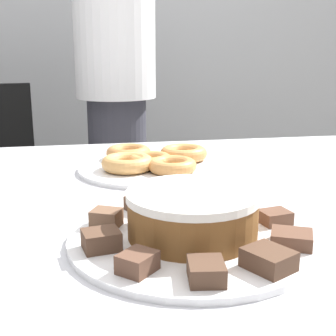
{
  "coord_description": "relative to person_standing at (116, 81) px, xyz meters",
  "views": [
    {
      "loc": [
        -0.16,
        -0.87,
        1.03
      ],
      "look_at": [
        0.0,
        -0.02,
        0.81
      ],
      "focal_mm": 50.0,
      "sensor_mm": 36.0,
      "label": 1
    }
  ],
  "objects": [
    {
      "name": "lamington_2",
      "position": [
        -0.07,
        -1.26,
        -0.14
      ],
      "size": [
        0.06,
        0.06,
        0.03
      ],
      "rotation": [
        0.0,
        0.0,
        3.95
      ],
      "color": "brown",
      "rests_on": "plate_cake"
    },
    {
      "name": "table",
      "position": [
        0.02,
        -0.93,
        -0.24
      ],
      "size": [
        1.81,
        1.1,
        0.75
      ],
      "color": "silver",
      "rests_on": "ground_plane"
    },
    {
      "name": "person_standing",
      "position": [
        0.0,
        0.0,
        0.0
      ],
      "size": [
        0.3,
        0.3,
        1.71
      ],
      "color": "#383842",
      "rests_on": "ground_plane"
    },
    {
      "name": "lamington_9",
      "position": [
        -0.04,
        -1.04,
        -0.14
      ],
      "size": [
        0.05,
        0.06,
        0.02
      ],
      "rotation": [
        0.0,
        0.0,
        8.35
      ],
      "color": "#513828",
      "rests_on": "plate_cake"
    },
    {
      "name": "lamington_0",
      "position": [
        -0.1,
        -1.1,
        -0.14
      ],
      "size": [
        0.06,
        0.05,
        0.03
      ],
      "rotation": [
        0.0,
        0.0,
        2.69
      ],
      "color": "brown",
      "rests_on": "plate_cake"
    },
    {
      "name": "lamington_7",
      "position": [
        0.12,
        -1.06,
        -0.14
      ],
      "size": [
        0.07,
        0.07,
        0.03
      ],
      "rotation": [
        0.0,
        0.0,
        7.09
      ],
      "color": "#513828",
      "rests_on": "plate_cake"
    },
    {
      "name": "donut_3",
      "position": [
        0.07,
        -0.79,
        -0.14
      ],
      "size": [
        0.11,
        0.11,
        0.03
      ],
      "color": "#D18E4C",
      "rests_on": "plate_donuts"
    },
    {
      "name": "donut_0",
      "position": [
        0.03,
        -0.72,
        -0.14
      ],
      "size": [
        0.11,
        0.11,
        0.03
      ],
      "color": "#D18E4C",
      "rests_on": "plate_donuts"
    },
    {
      "name": "plate_donuts",
      "position": [
        0.03,
        -0.72,
        -0.16
      ],
      "size": [
        0.34,
        0.34,
        0.01
      ],
      "color": "white",
      "rests_on": "table"
    },
    {
      "name": "lamington_4",
      "position": [
        0.09,
        -1.29,
        -0.14
      ],
      "size": [
        0.07,
        0.08,
        0.03
      ],
      "rotation": [
        0.0,
        0.0,
        5.21
      ],
      "color": "#513828",
      "rests_on": "plate_cake"
    },
    {
      "name": "lamington_3",
      "position": [
        0.01,
        -1.3,
        -0.14
      ],
      "size": [
        0.05,
        0.06,
        0.02
      ],
      "rotation": [
        0.0,
        0.0,
        4.58
      ],
      "color": "#513828",
      "rests_on": "plate_cake"
    },
    {
      "name": "lamington_5",
      "position": [
        0.15,
        -1.22,
        -0.14
      ],
      "size": [
        0.07,
        0.07,
        0.02
      ],
      "rotation": [
        0.0,
        0.0,
        5.83
      ],
      "color": "brown",
      "rests_on": "plate_cake"
    },
    {
      "name": "donut_2",
      "position": [
        -0.03,
        -0.75,
        -0.14
      ],
      "size": [
        0.12,
        0.12,
        0.03
      ],
      "color": "tan",
      "rests_on": "plate_donuts"
    },
    {
      "name": "lamington_6",
      "position": [
        0.17,
        -1.14,
        -0.14
      ],
      "size": [
        0.05,
        0.05,
        0.02
      ],
      "rotation": [
        0.0,
        0.0,
        6.46
      ],
      "color": "brown",
      "rests_on": "plate_cake"
    },
    {
      "name": "lamington_8",
      "position": [
        0.05,
        -1.02,
        -0.14
      ],
      "size": [
        0.04,
        0.05,
        0.02
      ],
      "rotation": [
        0.0,
        0.0,
        7.72
      ],
      "color": "brown",
      "rests_on": "plate_cake"
    },
    {
      "name": "lamington_1",
      "position": [
        -0.11,
        -1.19,
        -0.14
      ],
      "size": [
        0.06,
        0.05,
        0.03
      ],
      "rotation": [
        0.0,
        0.0,
        3.32
      ],
      "color": "#513828",
      "rests_on": "plate_cake"
    },
    {
      "name": "donut_1",
      "position": [
        -0.02,
        -0.64,
        -0.14
      ],
      "size": [
        0.11,
        0.11,
        0.03
      ],
      "color": "#C68447",
      "rests_on": "plate_donuts"
    },
    {
      "name": "plate_cake",
      "position": [
        0.03,
        -1.16,
        -0.16
      ],
      "size": [
        0.37,
        0.37,
        0.01
      ],
      "color": "white",
      "rests_on": "table"
    },
    {
      "name": "donut_4",
      "position": [
        0.12,
        -0.67,
        -0.14
      ],
      "size": [
        0.12,
        0.12,
        0.03
      ],
      "color": "#D18E4C",
      "rests_on": "plate_donuts"
    },
    {
      "name": "frosted_cake",
      "position": [
        0.03,
        -1.16,
        -0.12
      ],
      "size": [
        0.2,
        0.2,
        0.07
      ],
      "color": "brown",
      "rests_on": "plate_cake"
    }
  ]
}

